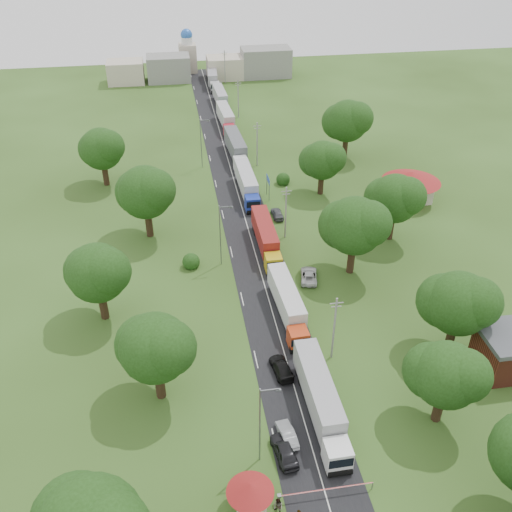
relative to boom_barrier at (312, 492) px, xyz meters
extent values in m
plane|color=#2C4416|center=(1.36, 25.00, -0.89)|extent=(260.00, 260.00, 0.00)
cube|color=black|center=(1.36, 45.00, -0.89)|extent=(8.00, 200.00, 0.04)
cylinder|color=slate|center=(-3.14, 0.00, -0.34)|extent=(0.20, 0.20, 1.10)
cube|color=slate|center=(-3.14, 0.00, 0.16)|extent=(0.35, 0.35, 0.25)
cylinder|color=red|center=(1.36, 0.00, 0.11)|extent=(9.00, 0.12, 0.12)
cylinder|color=slate|center=(5.86, 0.00, -0.39)|extent=(0.10, 0.10, 1.00)
cube|color=beige|center=(-5.84, 0.00, 0.31)|extent=(2.60, 2.60, 2.40)
cone|color=maroon|center=(-5.84, 0.00, 2.01)|extent=(4.40, 4.40, 1.10)
cube|color=black|center=(-4.53, 0.00, 0.51)|extent=(0.02, 1.20, 0.90)
cylinder|color=slate|center=(6.56, 58.80, 1.11)|extent=(0.12, 0.12, 4.00)
cylinder|color=slate|center=(6.56, 61.20, 1.11)|extent=(0.12, 0.12, 4.00)
cube|color=#153A95|center=(6.56, 60.00, 2.71)|extent=(0.06, 3.00, 1.00)
cube|color=silver|center=(6.56, 60.00, 2.71)|extent=(0.07, 3.10, 0.06)
cylinder|color=gray|center=(6.86, 18.00, 3.61)|extent=(0.24, 0.24, 9.00)
cube|color=gray|center=(6.86, 18.00, 7.41)|extent=(1.60, 0.10, 0.10)
cube|color=gray|center=(6.86, 18.00, 6.91)|extent=(1.20, 0.10, 0.10)
cylinder|color=gray|center=(6.86, 46.00, 3.61)|extent=(0.24, 0.24, 9.00)
cube|color=gray|center=(6.86, 46.00, 7.41)|extent=(1.60, 0.10, 0.10)
cube|color=gray|center=(6.86, 46.00, 6.91)|extent=(1.20, 0.10, 0.10)
cylinder|color=gray|center=(6.86, 74.00, 3.61)|extent=(0.24, 0.24, 9.00)
cube|color=gray|center=(6.86, 74.00, 7.41)|extent=(1.60, 0.10, 0.10)
cube|color=gray|center=(6.86, 74.00, 6.91)|extent=(1.20, 0.10, 0.10)
cylinder|color=gray|center=(6.86, 102.00, 3.61)|extent=(0.24, 0.24, 9.00)
cube|color=gray|center=(6.86, 102.00, 7.41)|extent=(1.60, 0.10, 0.10)
cube|color=gray|center=(6.86, 102.00, 6.91)|extent=(1.20, 0.10, 0.10)
cylinder|color=gray|center=(6.86, 130.00, 3.61)|extent=(0.24, 0.24, 9.00)
cube|color=gray|center=(6.86, 130.00, 7.41)|extent=(1.60, 0.10, 0.10)
cube|color=gray|center=(6.86, 130.00, 6.91)|extent=(1.20, 0.10, 0.10)
cylinder|color=slate|center=(-4.14, 5.00, 4.11)|extent=(0.16, 0.16, 10.00)
cube|color=slate|center=(-3.24, 5.00, 8.81)|extent=(1.80, 0.10, 0.10)
cube|color=slate|center=(-2.44, 5.00, 8.66)|extent=(0.50, 0.22, 0.15)
cylinder|color=slate|center=(-4.14, 40.00, 4.11)|extent=(0.16, 0.16, 10.00)
cube|color=slate|center=(-3.24, 40.00, 8.81)|extent=(1.80, 0.10, 0.10)
cube|color=slate|center=(-2.44, 40.00, 8.66)|extent=(0.50, 0.22, 0.15)
cylinder|color=slate|center=(-4.14, 75.00, 4.11)|extent=(0.16, 0.16, 10.00)
cube|color=slate|center=(-3.24, 75.00, 8.81)|extent=(1.80, 0.10, 0.10)
cube|color=slate|center=(-2.44, 75.00, 8.66)|extent=(0.50, 0.22, 0.15)
cylinder|color=#382616|center=(15.36, 7.00, 1.03)|extent=(1.04, 1.04, 3.85)
sphere|color=#19370F|center=(15.36, 7.00, 5.71)|extent=(7.00, 7.00, 7.00)
sphere|color=#19370F|center=(16.61, 6.00, 6.46)|extent=(5.50, 5.50, 5.50)
sphere|color=#19370F|center=(14.36, 8.25, 5.21)|extent=(6.00, 6.00, 6.00)
cylinder|color=#382616|center=(21.36, 17.00, 1.21)|extent=(1.08, 1.08, 4.20)
sphere|color=#19370F|center=(21.36, 17.00, 6.33)|extent=(7.70, 7.70, 7.70)
sphere|color=#19370F|center=(22.73, 15.90, 7.16)|extent=(6.05, 6.05, 6.05)
sphere|color=#19370F|center=(20.26, 18.38, 5.78)|extent=(6.60, 6.60, 6.60)
cylinder|color=#382616|center=(14.36, 35.00, 1.38)|extent=(1.12, 1.12, 4.55)
sphere|color=#19370F|center=(14.36, 35.00, 6.96)|extent=(8.40, 8.40, 8.40)
sphere|color=#19370F|center=(15.86, 33.80, 7.86)|extent=(6.60, 6.60, 6.60)
sphere|color=#19370F|center=(13.16, 36.50, 6.36)|extent=(7.20, 7.20, 7.20)
cylinder|color=#382616|center=(23.36, 43.00, 1.21)|extent=(1.08, 1.08, 4.20)
sphere|color=#19370F|center=(23.36, 43.00, 6.33)|extent=(7.70, 7.70, 7.70)
sphere|color=#19370F|center=(24.73, 41.90, 7.16)|extent=(6.05, 6.05, 6.05)
sphere|color=#19370F|center=(22.26, 44.38, 5.78)|extent=(6.60, 6.60, 6.60)
cylinder|color=#382616|center=(16.36, 60.00, 1.03)|extent=(1.04, 1.04, 3.85)
sphere|color=#19370F|center=(16.36, 60.00, 5.71)|extent=(7.00, 7.00, 7.00)
sphere|color=#19370F|center=(17.61, 59.00, 6.46)|extent=(5.50, 5.50, 5.50)
sphere|color=#19370F|center=(15.36, 61.25, 5.21)|extent=(6.00, 6.00, 6.00)
cylinder|color=#382616|center=(25.36, 75.00, 1.38)|extent=(1.12, 1.12, 4.55)
sphere|color=#19370F|center=(25.36, 75.00, 6.96)|extent=(8.40, 8.40, 8.40)
sphere|color=#19370F|center=(26.86, 73.80, 7.86)|extent=(6.60, 6.60, 6.60)
sphere|color=#19370F|center=(24.16, 76.50, 6.36)|extent=(7.20, 7.20, 7.20)
cylinder|color=#382616|center=(-13.64, 15.00, 1.21)|extent=(1.08, 1.08, 4.20)
sphere|color=#19370F|center=(-13.64, 15.00, 6.33)|extent=(7.70, 7.70, 7.70)
sphere|color=#19370F|center=(-12.27, 13.90, 7.16)|extent=(6.05, 6.05, 6.05)
sphere|color=#19370F|center=(-14.74, 16.38, 5.78)|extent=(6.60, 6.60, 6.60)
cylinder|color=#382616|center=(-20.64, 30.00, 1.21)|extent=(1.08, 1.08, 4.20)
sphere|color=#19370F|center=(-20.64, 30.00, 6.33)|extent=(7.70, 7.70, 7.70)
sphere|color=#19370F|center=(-19.27, 28.90, 7.16)|extent=(6.05, 6.05, 6.05)
sphere|color=#19370F|center=(-21.74, 31.38, 5.78)|extent=(6.60, 6.60, 6.60)
cylinder|color=#382616|center=(-14.64, 50.00, 1.38)|extent=(1.12, 1.12, 4.55)
sphere|color=#19370F|center=(-14.64, 50.00, 6.96)|extent=(8.40, 8.40, 8.40)
sphere|color=#19370F|center=(-13.14, 48.80, 7.86)|extent=(6.60, 6.60, 6.60)
sphere|color=#19370F|center=(-15.84, 51.50, 6.36)|extent=(7.20, 7.20, 7.20)
cylinder|color=#382616|center=(-22.64, 70.00, 1.21)|extent=(1.08, 1.08, 4.20)
sphere|color=#19370F|center=(-22.64, 70.00, 6.33)|extent=(7.70, 7.70, 7.70)
sphere|color=#19370F|center=(-21.27, 68.90, 7.16)|extent=(6.05, 6.05, 6.05)
sphere|color=#19370F|center=(-23.74, 71.38, 5.78)|extent=(6.60, 6.60, 6.60)
cube|color=beige|center=(31.36, 55.00, 1.11)|extent=(7.00, 5.00, 4.00)
cone|color=maroon|center=(31.36, 55.00, 4.01)|extent=(10.08, 10.08, 1.80)
cube|color=gray|center=(-8.64, 135.00, 2.61)|extent=(12.00, 8.00, 7.00)
cube|color=beige|center=(7.36, 135.00, 2.11)|extent=(10.00, 8.00, 6.00)
cube|color=gray|center=(19.36, 135.00, 3.11)|extent=(14.00, 8.00, 8.00)
cube|color=beige|center=(-20.64, 135.00, 2.11)|extent=(10.00, 8.00, 6.00)
cube|color=beige|center=(-2.64, 143.00, 3.11)|extent=(5.00, 5.00, 8.00)
cylinder|color=silver|center=(-2.64, 143.00, 8.11)|extent=(3.20, 3.20, 2.00)
sphere|color=#2659B2|center=(-2.64, 143.00, 9.71)|extent=(3.40, 3.40, 3.40)
cube|color=white|center=(3.21, 3.05, 0.75)|extent=(2.57, 2.57, 2.65)
cube|color=black|center=(3.21, 1.77, 1.12)|extent=(2.44, 0.04, 1.16)
cube|color=slate|center=(3.21, 1.84, -0.31)|extent=(2.33, 0.27, 0.37)
cube|color=slate|center=(3.21, 10.47, -0.10)|extent=(2.55, 12.20, 0.32)
cube|color=#A3A2A7|center=(3.21, 10.78, 1.81)|extent=(2.77, 12.52, 3.18)
cylinder|color=black|center=(3.21, 2.10, -0.36)|extent=(2.49, 1.06, 1.06)
cylinder|color=black|center=(3.21, 4.01, -0.36)|extent=(2.49, 1.06, 1.06)
cylinder|color=black|center=(3.21, 14.17, -0.36)|extent=(2.49, 1.06, 1.06)
cylinder|color=black|center=(3.21, 15.76, -0.36)|extent=(2.49, 1.06, 1.06)
cube|color=#BF3A15|center=(3.17, 20.32, 0.63)|extent=(2.47, 2.47, 2.45)
cube|color=black|center=(3.17, 19.13, 0.97)|extent=(2.25, 0.13, 1.08)
cube|color=slate|center=(3.17, 19.19, -0.35)|extent=(2.17, 0.36, 0.34)
cube|color=slate|center=(3.17, 27.18, -0.16)|extent=(2.81, 11.37, 0.29)
cube|color=silver|center=(3.17, 27.47, 1.61)|extent=(3.02, 11.68, 2.94)
cylinder|color=black|center=(3.17, 19.43, -0.40)|extent=(2.30, 0.98, 0.98)
cylinder|color=black|center=(3.17, 21.20, -0.40)|extent=(2.30, 0.98, 0.98)
cylinder|color=black|center=(3.17, 30.61, -0.40)|extent=(2.30, 0.98, 0.98)
cylinder|color=black|center=(3.17, 32.08, -0.40)|extent=(2.30, 0.98, 0.98)
cube|color=gold|center=(3.20, 36.88, 0.65)|extent=(2.40, 2.40, 2.49)
cube|color=black|center=(3.20, 35.67, 1.00)|extent=(2.29, 0.02, 1.10)
cube|color=slate|center=(3.20, 35.73, -0.34)|extent=(2.19, 0.25, 0.35)
cube|color=slate|center=(3.20, 43.86, -0.14)|extent=(2.31, 11.48, 0.30)
cube|color=maroon|center=(3.20, 44.16, 1.65)|extent=(2.51, 11.78, 2.99)
cylinder|color=black|center=(3.20, 35.98, -0.39)|extent=(2.34, 1.00, 1.00)
cylinder|color=black|center=(3.20, 37.77, -0.39)|extent=(2.34, 1.00, 1.00)
cylinder|color=black|center=(3.20, 47.35, -0.39)|extent=(2.34, 1.00, 1.00)
cylinder|color=black|center=(3.20, 48.85, -0.39)|extent=(2.34, 1.00, 1.00)
cube|color=#1A31A1|center=(2.98, 55.36, 0.69)|extent=(2.48, 2.48, 2.54)
cube|color=black|center=(2.98, 54.13, 1.04)|extent=(2.34, 0.06, 1.12)
cube|color=slate|center=(2.98, 54.19, -0.33)|extent=(2.24, 0.29, 0.36)
cube|color=slate|center=(2.98, 62.48, -0.13)|extent=(2.55, 11.74, 0.31)
cube|color=#BABBC0|center=(2.98, 62.79, 1.70)|extent=(2.76, 12.05, 3.05)
cylinder|color=black|center=(2.98, 54.44, -0.38)|extent=(2.39, 1.02, 1.02)
cylinder|color=black|center=(2.98, 56.28, -0.38)|extent=(2.39, 1.02, 1.02)
cylinder|color=black|center=(2.98, 66.04, -0.38)|extent=(2.39, 1.02, 1.02)
cylinder|color=black|center=(2.98, 67.57, -0.38)|extent=(2.39, 1.02, 1.02)
cube|color=white|center=(3.16, 71.56, 0.77)|extent=(2.69, 2.69, 2.67)
cube|color=black|center=(3.16, 70.26, 1.14)|extent=(2.46, 0.14, 1.18)
cube|color=slate|center=(3.16, 70.33, -0.30)|extent=(2.36, 0.37, 0.37)
cube|color=slate|center=(3.16, 79.04, -0.09)|extent=(3.07, 12.41, 0.32)
cube|color=#56595E|center=(3.16, 79.36, 1.84)|extent=(3.30, 12.74, 3.21)
cylinder|color=black|center=(3.16, 70.59, -0.36)|extent=(2.51, 1.07, 1.07)
cylinder|color=black|center=(3.16, 72.52, -0.36)|extent=(2.51, 1.07, 1.07)
cylinder|color=black|center=(3.16, 82.78, -0.36)|extent=(2.51, 1.07, 1.07)
cylinder|color=black|center=(3.16, 84.39, -0.36)|extent=(2.51, 1.07, 1.07)
cube|color=#B31B2A|center=(3.15, 89.88, 0.66)|extent=(2.53, 2.53, 2.51)
cube|color=black|center=(3.15, 88.67, 1.01)|extent=(2.30, 0.14, 1.10)
cube|color=slate|center=(3.15, 88.73, -0.34)|extent=(2.21, 0.37, 0.35)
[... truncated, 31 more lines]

